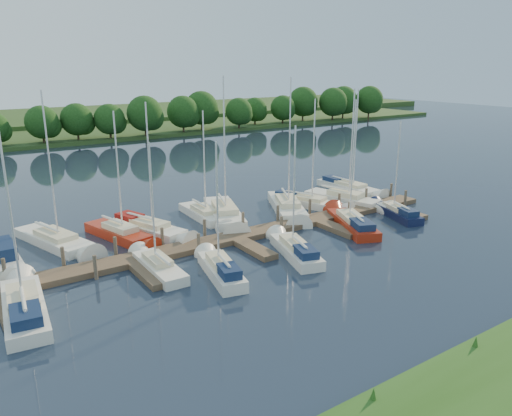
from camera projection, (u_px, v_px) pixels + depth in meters
ground at (299, 276)px, 31.57m from camera, size 260.00×260.00×0.00m
dock at (238, 240)px, 37.32m from camera, size 40.00×6.00×0.40m
mooring_pilings at (230, 231)px, 38.10m from camera, size 38.24×2.84×2.00m
far_shore at (41, 134)px, 91.11m from camera, size 180.00×30.00×0.60m
distant_hill at (17, 120)px, 110.87m from camera, size 220.00×40.00×1.40m
treeline at (55, 121)px, 79.18m from camera, size 147.08×9.46×8.06m
motorboat at (4, 261)px, 32.96m from camera, size 1.93×6.59×1.97m
sailboat_n_2 at (58, 242)px, 36.69m from camera, size 4.31×9.29×11.63m
sailboat_n_3 at (121, 236)px, 38.08m from camera, size 3.44×7.88×10.14m
sailboat_n_4 at (149, 230)px, 39.25m from camera, size 4.27×8.30×10.64m
sailboat_n_5 at (205, 216)px, 43.00m from camera, size 2.07×7.54×9.62m
sailboat_n_6 at (225, 216)px, 42.98m from camera, size 5.03×9.77×12.50m
sailboat_n_7 at (288, 209)px, 44.98m from camera, size 5.89×9.37×12.32m
sailboat_n_8 at (308, 203)px, 46.73m from camera, size 4.44×7.99×10.27m
sailboat_n_9 at (346, 201)px, 47.53m from camera, size 3.94×8.78×11.22m
sailboat_n_10 at (350, 188)px, 52.28m from camera, size 2.33×8.65×10.85m
sailboat_s_0 at (24, 308)px, 26.79m from camera, size 2.84×8.72×11.05m
sailboat_s_1 at (158, 267)px, 32.21m from camera, size 1.71×6.72×8.73m
sailboat_s_2 at (221, 271)px, 31.48m from camera, size 2.86×6.83×8.93m
sailboat_s_3 at (295, 251)px, 34.86m from camera, size 3.42×7.29×9.42m
sailboat_s_4 at (351, 223)px, 40.81m from camera, size 4.68×8.21×10.66m
sailboat_s_5 at (396, 213)px, 43.62m from camera, size 3.16×6.68×8.64m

